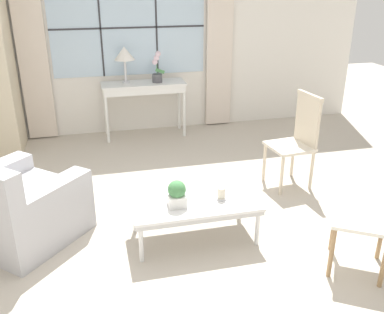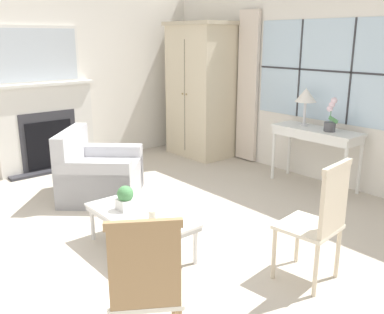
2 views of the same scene
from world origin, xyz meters
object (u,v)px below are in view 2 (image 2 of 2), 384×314
Objects in this scene: potted_orchid at (331,118)px; pillar_candle at (152,217)px; armoire at (200,90)px; fireplace at (45,122)px; potted_plant_small at (126,198)px; table_lamp at (306,96)px; accent_chair_wooden at (145,283)px; console_table at (316,136)px; coffee_table at (141,217)px; armchair_upholstered at (99,175)px; side_chair_wooden at (321,217)px.

pillar_candle is at bearing -88.15° from potted_orchid.
pillar_candle is (2.52, -2.75, -0.67)m from armoire.
fireplace is 17.24× the size of pillar_candle.
table_lamp is at bearing 92.52° from potted_plant_small.
table_lamp is 4.02m from accent_chair_wooden.
console_table is at bearing 39.09° from fireplace.
potted_plant_small is (2.93, -0.41, -0.24)m from fireplace.
coffee_table is (-1.26, 0.78, -0.23)m from accent_chair_wooden.
accent_chair_wooden reaches higher than armchair_upholstered.
potted_plant_small reaches higher than pillar_candle.
accent_chair_wooden reaches higher than console_table.
armchair_upholstered reaches higher than console_table.
console_table is at bearing -10.96° from table_lamp.
potted_plant_small is (0.13, -2.93, -0.70)m from table_lamp.
armoire is 2.00m from table_lamp.
coffee_table is (0.05, -2.83, -0.36)m from console_table.
table_lamp is 0.50× the size of accent_chair_wooden.
coffee_table is (1.54, -0.39, 0.05)m from armchair_upholstered.
armchair_upholstered is at bearing -72.31° from armoire.
console_table is at bearing 109.96° from accent_chair_wooden.
potted_plant_small is at bearing -96.26° from potted_orchid.
armchair_upholstered reaches higher than potted_plant_small.
potted_orchid reaches higher than armchair_upholstered.
fireplace reaches higher than potted_orchid.
accent_chair_wooden is 4.29× the size of potted_plant_small.
coffee_table is (0.29, -2.87, -0.86)m from table_lamp.
side_chair_wooden reaches higher than pillar_candle.
armchair_upholstered is 5.56× the size of potted_plant_small.
pillar_candle is (0.24, -0.03, 0.09)m from coffee_table.
accent_chair_wooden reaches higher than coffee_table.
potted_orchid is 3.03m from armchair_upholstered.
armchair_upholstered is at bearing -124.89° from potted_orchid.
armoire is 2.27m from console_table.
pillar_candle is (1.78, -0.42, 0.15)m from armchair_upholstered.
fireplace is 1.78× the size of console_table.
pillar_candle is at bearing -79.58° from table_lamp.
fireplace is at bearing 173.50° from coffee_table.
armoire is 5.01m from accent_chair_wooden.
armchair_upholstered is 1.83m from pillar_candle.
table_lamp is at bearing 129.09° from side_chair_wooden.
table_lamp is at bearing 169.04° from console_table.
armoire is 3.63m from coffee_table.
side_chair_wooden is 1.43m from pillar_candle.
armoire is at bearing -175.55° from table_lamp.
armoire reaches higher than table_lamp.
side_chair_wooden is (1.68, -2.07, -0.61)m from table_lamp.
armoire reaches higher than potted_plant_small.
side_chair_wooden is at bearing 30.26° from coffee_table.
armoire reaches higher than potted_orchid.
table_lamp is at bearing 100.42° from pillar_candle.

